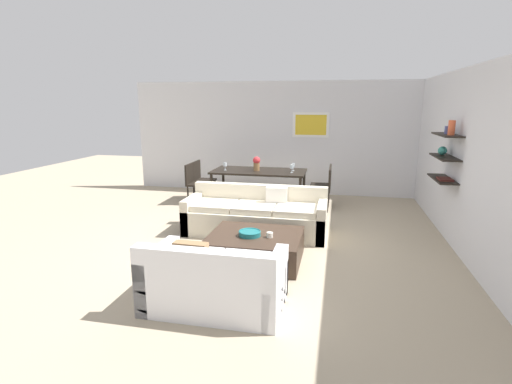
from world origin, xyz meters
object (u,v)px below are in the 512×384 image
Objects in this scene: wine_glass_right_far at (293,166)px; centerpiece_vase at (257,163)px; loveseat_white at (214,281)px; dining_chair_right_near at (324,186)px; decorative_bowl at (250,233)px; dining_chair_left_near at (194,181)px; coffee_table at (255,247)px; dining_chair_right_far at (325,182)px; wine_glass_right_near at (292,167)px; candle_jar at (270,235)px; sofa_beige at (256,216)px; wine_glass_left_near at (225,165)px; dining_table at (259,173)px; dining_chair_left_far at (201,177)px.

centerpiece_vase reaches higher than wine_glass_right_far.
centerpiece_vase is at bearing 96.13° from loveseat_white.
dining_chair_right_near is at bearing -7.29° from centerpiece_vase.
decorative_bowl is at bearing -106.74° from dining_chair_right_near.
loveseat_white is 1.68× the size of dining_chair_left_near.
dining_chair_right_far reaches higher than coffee_table.
decorative_bowl is 3.10m from wine_glass_right_near.
centerpiece_vase reaches higher than candle_jar.
sofa_beige is 2.20m from wine_glass_left_near.
centerpiece_vase is at bearing 101.68° from coffee_table.
dining_table is 0.76m from wine_glass_left_near.
wine_glass_left_near is at bearing 177.33° from dining_chair_right_near.
wine_glass_right_near reaches higher than dining_chair_right_far.
loveseat_white is 4.51m from dining_table.
dining_chair_right_near is at bearing -90.00° from dining_chair_right_far.
dining_chair_left_near is 5.23× the size of wine_glass_right_near.
dining_chair_left_far is 1.45m from centerpiece_vase.
coffee_table is at bearing -78.54° from sofa_beige.
wine_glass_right_near reaches higher than sofa_beige.
dining_table is 0.76m from wine_glass_right_far.
dining_chair_right_far is 5.23× the size of wine_glass_right_near.
dining_chair_right_far is 1.54m from centerpiece_vase.
candle_jar is 4.08m from dining_chair_left_far.
loveseat_white reaches higher than decorative_bowl.
dining_chair_right_near reaches higher than coffee_table.
dining_table is 0.76m from wine_glass_right_near.
coffee_table is 7.63× the size of wine_glass_right_near.
dining_chair_right_far is 5.32× the size of wine_glass_left_near.
dining_chair_right_far is 0.85m from wine_glass_right_near.
wine_glass_left_near is 0.69m from centerpiece_vase.
dining_chair_left_far is 0.45m from dining_chair_left_near.
dining_chair_right_near and dining_chair_left_near have the same top height.
wine_glass_right_near is (0.14, 3.00, 0.68)m from coffee_table.
wine_glass_right_near is (0.21, 3.06, 0.45)m from decorative_bowl.
sofa_beige is at bearing 91.76° from loveseat_white.
decorative_bowl is 0.35× the size of dining_chair_left_near.
coffee_table is at bearing -103.88° from dining_chair_right_far.
dining_chair_right_near is (0.89, 2.96, 0.09)m from decorative_bowl.
centerpiece_vase is (-0.78, -0.16, 0.05)m from wine_glass_right_far.
dining_chair_left_near is (-2.01, 2.90, 0.31)m from coffee_table.
candle_jar is at bearing -100.06° from dining_chair_right_far.
candle_jar is (0.38, 1.28, 0.12)m from loveseat_white.
wine_glass_left_near reaches higher than candle_jar.
sofa_beige is 14.10× the size of wine_glass_right_near.
decorative_bowl is 3.34m from wine_glass_left_near.
dining_chair_left_far is (-1.77, 2.17, 0.21)m from sofa_beige.
wine_glass_left_near is (-2.15, -0.35, 0.37)m from dining_chair_right_far.
wine_glass_right_far is at bearing -2.67° from dining_chair_left_far.
wine_glass_right_near reaches higher than dining_chair_left_far.
dining_chair_right_near is at bearing -8.32° from wine_glass_right_near.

